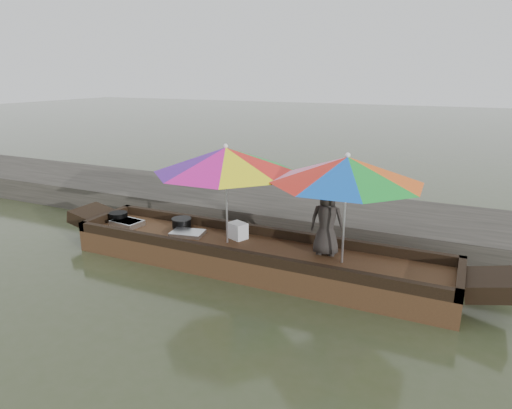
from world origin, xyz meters
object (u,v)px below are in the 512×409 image
at_px(tray_crayfish, 127,223).
at_px(cooking_pot, 118,217).
at_px(supply_bag, 238,231).
at_px(umbrella_bow, 227,195).
at_px(umbrella_stern, 345,210).
at_px(vendor, 327,221).
at_px(charcoal_grill, 182,223).
at_px(boat_hull, 253,258).
at_px(tray_scallop, 187,233).

bearing_deg(tray_crayfish, cooking_pot, 160.01).
distance_m(tray_crayfish, supply_bag, 2.06).
distance_m(umbrella_bow, umbrella_stern, 1.83).
height_order(vendor, umbrella_stern, umbrella_stern).
bearing_deg(umbrella_stern, supply_bag, 172.38).
relative_size(cooking_pot, umbrella_bow, 0.15).
bearing_deg(umbrella_stern, vendor, 145.80).
xyz_separation_m(tray_crayfish, charcoal_grill, (0.92, 0.32, 0.03)).
height_order(boat_hull, supply_bag, supply_bag).
relative_size(tray_scallop, umbrella_bow, 0.24).
height_order(tray_scallop, supply_bag, supply_bag).
distance_m(tray_scallop, charcoal_grill, 0.41).
bearing_deg(tray_scallop, boat_hull, -1.14).
bearing_deg(tray_crayfish, supply_bag, 7.15).
bearing_deg(boat_hull, umbrella_stern, 0.00).
relative_size(boat_hull, charcoal_grill, 18.44).
bearing_deg(tray_crayfish, vendor, 3.62).
relative_size(cooking_pot, umbrella_stern, 0.16).
xyz_separation_m(vendor, umbrella_stern, (0.30, -0.20, 0.27)).
height_order(tray_scallop, vendor, vendor).
bearing_deg(supply_bag, tray_crayfish, -172.85).
relative_size(boat_hull, tray_crayfish, 11.26).
relative_size(tray_scallop, vendor, 0.52).
distance_m(tray_crayfish, umbrella_stern, 3.89).
height_order(tray_crayfish, tray_scallop, tray_crayfish).
height_order(supply_bag, umbrella_stern, umbrella_stern).
bearing_deg(umbrella_bow, tray_scallop, 178.19).
relative_size(tray_crayfish, charcoal_grill, 1.64).
xyz_separation_m(supply_bag, vendor, (1.47, -0.03, 0.38)).
xyz_separation_m(supply_bag, umbrella_stern, (1.77, -0.24, 0.65)).
height_order(tray_crayfish, umbrella_stern, umbrella_stern).
xyz_separation_m(tray_crayfish, umbrella_stern, (3.82, 0.02, 0.73)).
bearing_deg(umbrella_bow, vendor, 7.56).
distance_m(cooking_pot, tray_scallop, 1.50).
height_order(supply_bag, umbrella_bow, umbrella_bow).
height_order(cooking_pot, charcoal_grill, cooking_pot).
xyz_separation_m(charcoal_grill, umbrella_bow, (1.06, -0.30, 0.70)).
relative_size(charcoal_grill, umbrella_stern, 0.15).
relative_size(tray_crayfish, umbrella_bow, 0.24).
distance_m(charcoal_grill, umbrella_bow, 1.30).
distance_m(cooking_pot, supply_bag, 2.33).
xyz_separation_m(tray_crayfish, tray_scallop, (1.22, 0.04, -0.01)).
bearing_deg(vendor, umbrella_stern, 140.31).
distance_m(charcoal_grill, vendor, 2.63).
bearing_deg(cooking_pot, tray_scallop, -2.20).
relative_size(cooking_pot, tray_crayfish, 0.61).
bearing_deg(boat_hull, umbrella_bow, 180.00).
relative_size(boat_hull, cooking_pot, 18.33).
bearing_deg(boat_hull, supply_bag, 148.73).
height_order(boat_hull, umbrella_stern, umbrella_stern).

